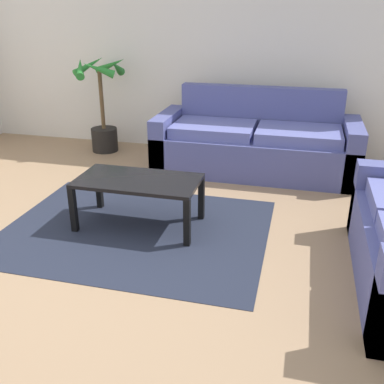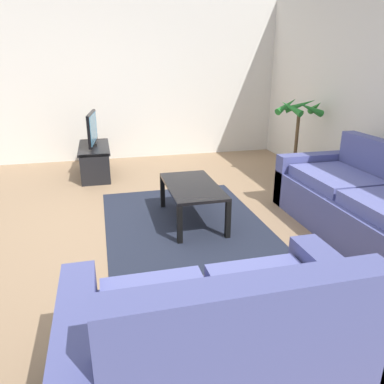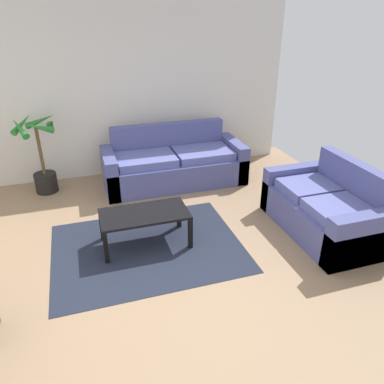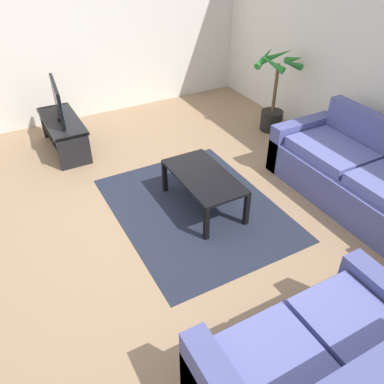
% 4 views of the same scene
% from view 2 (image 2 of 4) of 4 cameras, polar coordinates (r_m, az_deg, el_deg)
% --- Properties ---
extents(ground_plane, '(6.60, 6.60, 0.00)m').
position_cam_2_polar(ground_plane, '(4.11, -9.27, -4.96)').
color(ground_plane, '#937556').
extents(wall_left, '(0.06, 6.00, 2.70)m').
position_cam_2_polar(wall_left, '(6.75, -12.36, 16.33)').
color(wall_left, silver).
rests_on(wall_left, ground).
extents(couch_main, '(2.22, 0.90, 0.90)m').
position_cam_2_polar(couch_main, '(4.09, 25.60, -2.30)').
color(couch_main, '#4C518C').
rests_on(couch_main, ground).
extents(couch_loveseat, '(0.90, 1.59, 0.90)m').
position_cam_2_polar(couch_loveseat, '(2.09, 4.59, -22.53)').
color(couch_loveseat, '#4C518C').
rests_on(couch_loveseat, ground).
extents(tv_stand, '(1.10, 0.45, 0.46)m').
position_cam_2_polar(tv_stand, '(5.91, -14.76, 5.38)').
color(tv_stand, black).
rests_on(tv_stand, ground).
extents(tv, '(0.83, 0.13, 0.51)m').
position_cam_2_polar(tv, '(5.83, -15.09, 9.43)').
color(tv, black).
rests_on(tv, tv_stand).
extents(coffee_table, '(1.03, 0.54, 0.42)m').
position_cam_2_polar(coffee_table, '(4.02, 0.02, 0.38)').
color(coffee_table, black).
rests_on(coffee_table, ground).
extents(area_rug, '(2.20, 1.70, 0.01)m').
position_cam_2_polar(area_rug, '(4.13, -1.33, -4.52)').
color(area_rug, '#1E2333').
rests_on(area_rug, ground).
extents(potted_palm, '(0.66, 0.65, 1.19)m').
position_cam_2_polar(potted_palm, '(5.74, 15.81, 7.09)').
color(potted_palm, black).
rests_on(potted_palm, ground).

